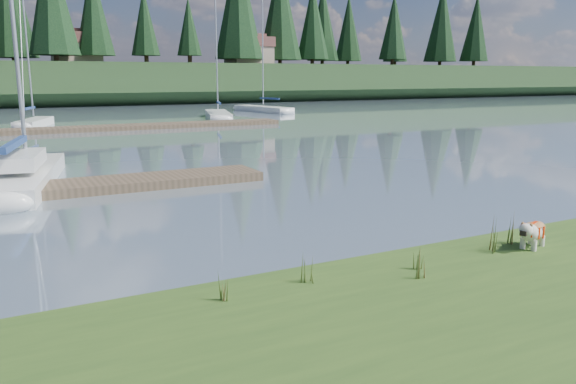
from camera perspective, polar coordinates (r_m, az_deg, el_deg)
ground at (r=40.19m, az=-21.32°, el=5.73°), size 200.00×200.00×0.00m
ridge at (r=82.91m, az=-24.83°, el=9.89°), size 200.00×20.00×5.00m
bulldog at (r=11.98m, az=23.63°, el=-3.58°), size 0.96×0.59×0.56m
sailboat_main at (r=21.58m, az=-24.98°, el=2.01°), size 3.51×9.11×12.85m
dock_near at (r=19.12m, az=-26.20°, el=-0.06°), size 16.00×2.00×0.30m
dock_far at (r=40.43m, az=-18.51°, el=6.17°), size 26.00×2.20×0.30m
sailboat_bg_2 at (r=45.44m, az=-24.20°, el=6.53°), size 3.39×6.84×10.30m
sailboat_bg_3 at (r=50.23m, az=-7.19°, el=7.86°), size 4.22×9.20×13.19m
sailboat_bg_5 at (r=58.59m, az=-2.99°, el=8.47°), size 3.51×9.20×12.77m
weed_0 at (r=9.21m, az=2.13°, el=-7.76°), size 0.17×0.14×0.57m
weed_1 at (r=10.10m, az=13.08°, el=-6.60°), size 0.17×0.14×0.45m
weed_2 at (r=11.38m, az=20.08°, el=-4.23°), size 0.17×0.14×0.77m
weed_3 at (r=8.54m, az=-6.58°, el=-9.71°), size 0.17×0.14×0.48m
weed_4 at (r=9.69m, az=13.22°, el=-7.44°), size 0.17×0.14×0.43m
weed_5 at (r=12.11m, az=21.71°, el=-3.60°), size 0.17×0.14×0.68m
mud_lip at (r=9.90m, az=-0.11°, el=-9.55°), size 60.00×0.50×0.14m
conifer_5 at (r=82.39m, az=-14.36°, el=16.40°), size 3.96×3.96×10.35m
conifer_6 at (r=84.84m, az=-5.09°, el=18.71°), size 7.04×7.04×17.00m
conifer_7 at (r=93.47m, az=2.51°, el=16.99°), size 5.28×5.28×13.20m
conifer_8 at (r=97.29m, az=10.67°, el=16.19°), size 4.62×4.62×11.77m
conifer_9 at (r=108.02m, az=15.36°, el=16.25°), size 5.94×5.94×14.62m
house_1 at (r=81.52m, az=-20.73°, el=13.59°), size 6.30×5.30×4.65m
house_2 at (r=85.98m, az=-4.00°, el=14.17°), size 6.30×5.30×4.65m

